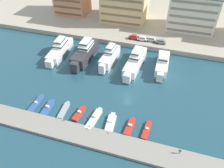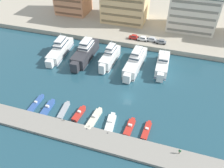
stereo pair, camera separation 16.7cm
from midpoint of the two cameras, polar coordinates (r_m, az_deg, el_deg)
ground_plane at (r=68.24m, az=4.21°, el=-3.29°), size 400.00×400.00×0.00m
quay_promenade at (r=121.66m, az=11.84°, el=17.33°), size 180.00×70.00×1.98m
pier_dock at (r=56.53m, az=-0.33°, el=-15.08°), size 120.00×6.00×0.85m
yacht_white_far_left at (r=88.57m, az=-13.37°, el=8.82°), size 5.59×19.66×7.82m
yacht_charcoal_left at (r=84.10m, az=-6.98°, el=8.20°), size 5.09×19.95×8.73m
yacht_white_mid_left at (r=80.97m, az=-0.54°, el=7.08°), size 4.58×15.95×8.52m
yacht_white_center_left at (r=79.26m, az=6.15°, el=5.89°), size 5.58×20.42×8.32m
yacht_white_center at (r=80.11m, az=13.12°, el=5.12°), size 4.43×16.45×6.99m
motorboat_blue_far_left at (r=69.04m, az=-19.32°, el=-4.98°), size 1.57×8.46×1.10m
motorboat_blue_left at (r=66.61m, az=-16.49°, el=-6.15°), size 2.00×7.61×1.37m
motorboat_grey_mid_left at (r=64.99m, az=-12.42°, el=-6.73°), size 2.00×7.20×0.81m
motorboat_red_center_left at (r=63.13m, az=-8.54°, el=-7.68°), size 2.24×6.27×1.42m
motorboat_cream_center at (r=61.45m, az=-4.68°, el=-9.05°), size 2.66×8.64×1.42m
motorboat_white_center_right at (r=60.21m, az=-0.34°, el=-10.28°), size 2.77×7.62×1.27m
motorboat_red_mid_right at (r=59.67m, az=4.72°, el=-11.16°), size 2.27×6.66×1.26m
motorboat_red_right at (r=59.53m, az=9.08°, el=-11.90°), size 2.06×6.80×1.07m
car_red_far_left at (r=93.73m, az=5.82°, el=12.13°), size 4.16×2.05×1.80m
car_white_left at (r=93.03m, az=8.09°, el=11.70°), size 4.15×2.02×1.80m
car_silver_mid_left at (r=93.05m, az=10.39°, el=11.44°), size 4.15×2.01×1.80m
car_grey_center_left at (r=92.15m, az=12.79°, el=10.79°), size 4.10×1.93×1.80m
apartment_block_mid_left at (r=105.46m, az=20.40°, el=17.38°), size 20.40×13.67×17.72m
pedestrian_near_edge at (r=55.92m, az=17.38°, el=-16.39°), size 0.62×0.26×1.59m
bollard_west at (r=61.45m, az=-12.34°, el=-9.12°), size 0.20×0.20×0.61m
bollard_west_mid at (r=58.99m, az=-5.92°, el=-10.89°), size 0.20×0.20×0.61m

